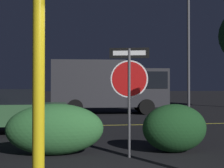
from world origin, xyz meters
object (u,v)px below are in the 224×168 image
hedge_bush_2 (55,129)px  street_lamp (188,30)px  stop_sign (129,80)px  yellow_pole_left (39,71)px  delivery_truck (111,85)px  passing_car_2 (6,111)px  hedge_bush_3 (174,128)px

hedge_bush_2 → street_lamp: bearing=54.9°
hedge_bush_2 → street_lamp: 13.01m
stop_sign → yellow_pole_left: bearing=-110.0°
delivery_truck → street_lamp: street_lamp is taller
passing_car_2 → delivery_truck: 8.53m
yellow_pole_left → hedge_bush_2: (0.09, 2.91, -1.11)m
hedge_bush_2 → hedge_bush_3: hedge_bush_2 is taller
hedge_bush_2 → delivery_truck: bearing=75.8°
passing_car_2 → street_lamp: 11.72m
hedge_bush_2 → passing_car_2: (-1.70, 3.43, 0.16)m
stop_sign → hedge_bush_2: bearing=176.6°
yellow_pole_left → hedge_bush_3: (2.75, 2.82, -1.12)m
hedge_bush_3 → passing_car_2: bearing=141.1°
hedge_bush_3 → delivery_truck: delivery_truck is taller
stop_sign → passing_car_2: (-3.24, 3.92, -0.91)m
stop_sign → delivery_truck: 11.23m
stop_sign → hedge_bush_2: size_ratio=1.09×
passing_car_2 → delivery_truck: size_ratio=0.62×
stop_sign → delivery_truck: size_ratio=0.35×
passing_car_2 → street_lamp: (8.77, 6.64, 4.06)m
hedge_bush_3 → street_lamp: street_lamp is taller
yellow_pole_left → passing_car_2: bearing=104.2°
passing_car_2 → hedge_bush_3: bearing=-130.9°
hedge_bush_2 → hedge_bush_3: (2.67, -0.09, -0.01)m
hedge_bush_2 → delivery_truck: delivery_truck is taller
yellow_pole_left → street_lamp: 15.15m
delivery_truck → passing_car_2: bearing=-27.4°
hedge_bush_3 → delivery_truck: (0.03, 10.78, 1.07)m
hedge_bush_2 → passing_car_2: size_ratio=0.53×
yellow_pole_left → street_lamp: (7.16, 12.98, 3.11)m
stop_sign → street_lamp: street_lamp is taller
stop_sign → street_lamp: 12.32m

